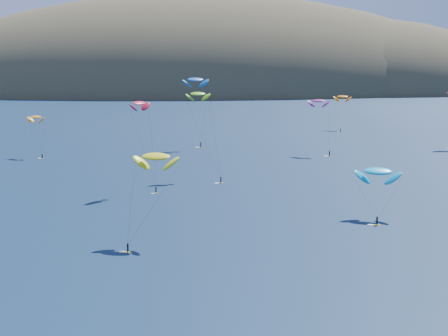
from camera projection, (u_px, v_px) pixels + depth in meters
name	position (u px, v px, depth m)	size (l,w,h in m)	color
island	(220.00, 100.00, 627.89)	(730.00, 300.00, 210.00)	#3D3526
kitesurfer_1	(36.00, 117.00, 218.89)	(7.69, 9.53, 15.83)	yellow
kitesurfer_2	(156.00, 157.00, 120.64)	(10.61, 12.41, 18.75)	yellow
kitesurfer_3	(198.00, 94.00, 182.21)	(10.34, 14.74, 26.25)	yellow
kitesurfer_4	(196.00, 80.00, 239.04)	(10.71, 7.02, 28.75)	yellow
kitesurfer_5	(378.00, 171.00, 138.38)	(10.55, 11.79, 12.90)	yellow
kitesurfer_6	(319.00, 101.00, 224.39)	(8.33, 11.57, 21.16)	yellow
kitesurfer_9	(139.00, 103.00, 162.50)	(7.93, 8.42, 25.07)	yellow
kitesurfer_11	(342.00, 97.00, 297.13)	(8.89, 15.05, 17.76)	yellow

